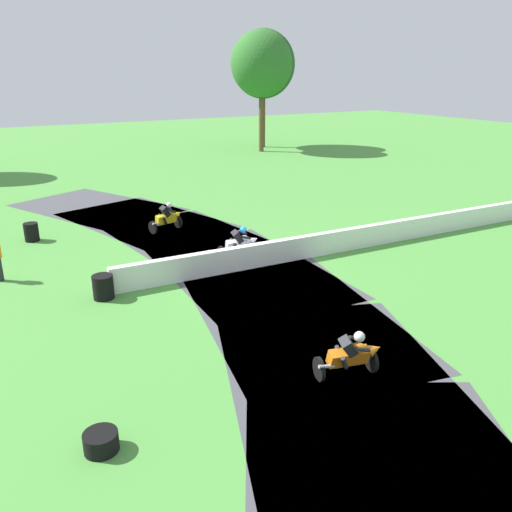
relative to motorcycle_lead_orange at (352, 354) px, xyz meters
name	(u,v)px	position (x,y,z in m)	size (l,w,h in m)	color
ground_plane	(242,269)	(1.13, 7.74, -0.63)	(120.00, 120.00, 0.00)	#4C933D
track_asphalt	(210,275)	(-0.17, 7.78, -0.62)	(10.76, 34.45, 0.01)	#47474C
safety_barrier	(363,237)	(6.79, 7.57, -0.18)	(0.30, 21.16, 0.90)	white
motorcycle_lead_orange	(352,354)	(0.00, 0.00, 0.00)	(1.70, 1.07, 1.42)	black
motorcycle_chase_white	(240,243)	(1.62, 8.82, 0.02)	(1.69, 0.84, 1.43)	black
motorcycle_trailing_yellow	(167,217)	(0.45, 13.81, 0.03)	(1.71, 1.05, 1.43)	black
tire_stack_near	(101,442)	(-5.91, 0.35, -0.43)	(0.69, 0.69, 0.40)	black
tire_stack_mid_a	(103,287)	(-4.06, 7.61, -0.23)	(0.68, 0.68, 0.80)	black
tire_stack_mid_b	(31,232)	(-5.26, 15.28, -0.23)	(0.61, 0.61, 0.80)	black
tree_far_left	(263,64)	(18.32, 35.92, 6.90)	(5.86, 5.86, 10.63)	brown
tree_far_right	(261,64)	(16.72, 33.45, 6.91)	(5.37, 5.37, 10.38)	brown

